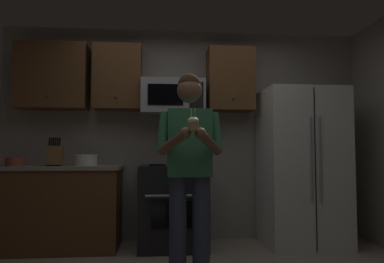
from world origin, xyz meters
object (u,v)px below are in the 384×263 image
at_px(oven_range, 173,206).
at_px(bowl_large_white, 86,160).
at_px(knife_block, 55,155).
at_px(bowl_small_colored, 15,161).
at_px(person, 190,161).
at_px(microwave, 173,97).
at_px(refrigerator, 302,167).
at_px(cupcake, 193,123).

xyz_separation_m(oven_range, bowl_large_white, (-0.99, 0.07, 0.52)).
bearing_deg(oven_range, knife_block, -178.69).
bearing_deg(bowl_small_colored, knife_block, -5.32).
relative_size(oven_range, knife_block, 2.91).
relative_size(bowl_small_colored, person, 0.12).
relative_size(microwave, refrigerator, 0.41).
bearing_deg(oven_range, cupcake, -85.44).
relative_size(refrigerator, bowl_large_white, 6.76).
bearing_deg(cupcake, knife_block, 137.34).
bearing_deg(refrigerator, bowl_small_colored, 179.12).
bearing_deg(oven_range, bowl_large_white, 175.96).
height_order(bowl_large_white, person, person).
relative_size(knife_block, person, 0.18).
bearing_deg(microwave, person, -84.59).
bearing_deg(bowl_small_colored, oven_range, -0.36).
distance_m(knife_block, bowl_small_colored, 0.44).
distance_m(microwave, cupcake, 1.51).
relative_size(bowl_small_colored, cupcake, 1.19).
bearing_deg(person, knife_block, 145.47).
xyz_separation_m(refrigerator, knife_block, (-2.80, 0.01, 0.14)).
distance_m(refrigerator, bowl_small_colored, 3.24).
xyz_separation_m(knife_block, bowl_large_white, (0.31, 0.10, -0.05)).
bearing_deg(knife_block, bowl_large_white, 17.53).
xyz_separation_m(knife_block, person, (1.41, -0.97, -0.04)).
height_order(knife_block, bowl_large_white, knife_block).
height_order(refrigerator, knife_block, refrigerator).
distance_m(bowl_large_white, person, 1.53).
relative_size(oven_range, cupcake, 5.36).
xyz_separation_m(oven_range, cupcake, (0.11, -1.33, 0.83)).
bearing_deg(bowl_small_colored, person, -28.70).
distance_m(refrigerator, person, 1.69).
distance_m(microwave, bowl_small_colored, 1.89).
distance_m(oven_range, bowl_small_colored, 1.81).
relative_size(bowl_large_white, person, 0.15).
bearing_deg(person, bowl_large_white, 135.66).
distance_m(oven_range, knife_block, 1.42).
relative_size(microwave, cupcake, 4.26).
height_order(microwave, refrigerator, microwave).
distance_m(oven_range, person, 1.14).
distance_m(bowl_small_colored, cupcake, 2.30).
bearing_deg(person, microwave, 95.41).
bearing_deg(bowl_small_colored, bowl_large_white, 4.50).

